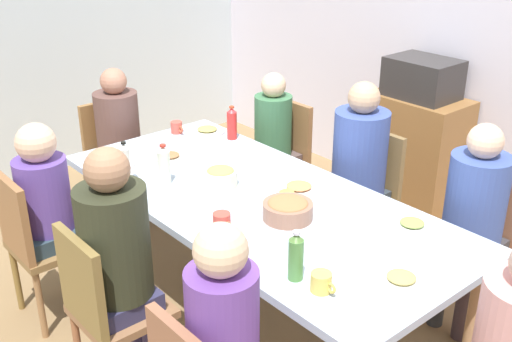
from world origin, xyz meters
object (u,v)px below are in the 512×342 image
at_px(person_0, 119,135).
at_px(plate_3, 116,163).
at_px(person_4, 473,211).
at_px(chair_7, 365,192).
at_px(plate_5, 412,225).
at_px(dining_table, 256,208).
at_px(person_7, 358,161).
at_px(person_3, 271,139).
at_px(plate_0, 170,157).
at_px(person_5, 47,203).
at_px(bowl_1, 221,176).
at_px(chair_0, 115,156).
at_px(bowl_0, 288,209).
at_px(chair_2, 105,305).
at_px(bottle_0, 164,165).
at_px(bottle_2, 125,164).
at_px(side_cabinet, 414,154).
at_px(bottle_3, 232,124).
at_px(chair_5, 36,239).
at_px(cup_3, 287,199).
at_px(cup_0, 177,127).
at_px(chair_4, 477,240).
at_px(cup_2, 321,282).
at_px(cup_1, 222,222).
at_px(chair_3, 281,156).
at_px(bottle_1, 296,257).
at_px(microwave, 423,78).
at_px(plate_2, 401,280).
at_px(plate_1, 207,131).
at_px(person_2, 118,252).

distance_m(person_0, plate_3, 0.71).
height_order(person_4, chair_7, person_4).
distance_m(person_0, plate_5, 2.24).
xyz_separation_m(dining_table, person_7, (-0.00, 0.82, 0.05)).
distance_m(person_3, plate_0, 0.89).
relative_size(person_5, bowl_1, 6.25).
distance_m(chair_0, person_7, 1.78).
distance_m(plate_5, bowl_0, 0.60).
relative_size(person_4, plate_5, 5.70).
relative_size(chair_2, bottle_0, 3.90).
xyz_separation_m(plate_3, bowl_1, (0.62, 0.30, 0.04)).
bearing_deg(bottle_2, side_cabinet, 81.63).
distance_m(plate_3, side_cabinet, 2.26).
relative_size(dining_table, person_4, 1.97).
bearing_deg(bottle_3, chair_5, -91.44).
relative_size(plate_3, cup_3, 2.02).
distance_m(person_3, cup_0, 0.68).
distance_m(chair_4, person_4, 0.23).
bearing_deg(bowl_0, bottle_2, -155.66).
bearing_deg(cup_2, person_4, 91.46).
xyz_separation_m(person_3, cup_1, (0.95, -1.17, 0.15)).
xyz_separation_m(chair_2, bowl_1, (-0.24, 0.86, 0.31)).
bearing_deg(chair_2, plate_0, 130.57).
relative_size(chair_3, bottle_1, 4.01).
xyz_separation_m(plate_5, cup_1, (-0.58, -0.70, 0.03)).
height_order(cup_0, cup_1, cup_1).
relative_size(chair_4, microwave, 1.88).
distance_m(chair_5, cup_0, 1.21).
xyz_separation_m(person_5, bottle_0, (0.33, 0.55, 0.18)).
distance_m(chair_2, chair_7, 1.82).
height_order(chair_2, bowl_0, chair_2).
xyz_separation_m(plate_2, microwave, (-1.26, 1.86, 0.25)).
bearing_deg(cup_3, chair_5, -135.30).
height_order(chair_2, cup_0, chair_2).
xyz_separation_m(chair_0, person_5, (0.77, -0.82, 0.19)).
xyz_separation_m(plate_0, bottle_0, (0.27, -0.21, 0.10)).
distance_m(person_0, person_7, 1.69).
xyz_separation_m(person_0, bottle_2, (0.88, -0.43, 0.19)).
xyz_separation_m(chair_2, plate_2, (0.99, 0.85, 0.27)).
distance_m(person_7, bowl_1, 0.91).
bearing_deg(chair_5, bottle_3, 88.56).
height_order(chair_4, plate_2, chair_4).
xyz_separation_m(person_3, person_4, (1.58, 0.00, 0.05)).
relative_size(person_7, plate_3, 5.50).
bearing_deg(person_7, bottle_1, -60.14).
distance_m(dining_table, chair_3, 1.22).
xyz_separation_m(chair_5, plate_1, (-0.16, 1.30, 0.27)).
relative_size(chair_0, bottle_3, 4.03).
relative_size(plate_1, side_cabinet, 0.27).
distance_m(person_2, cup_0, 1.51).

